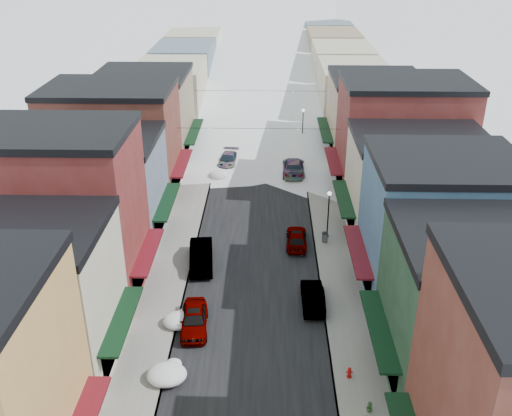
{
  "coord_description": "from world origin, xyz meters",
  "views": [
    {
      "loc": [
        1.05,
        -14.94,
        24.1
      ],
      "look_at": [
        0.0,
        29.98,
        2.19
      ],
      "focal_mm": 40.0,
      "sensor_mm": 36.0,
      "label": 1
    }
  ],
  "objects_px": {
    "car_dark_hatch": "(201,256)",
    "car_green_sedan": "(313,297)",
    "trash_can": "(325,237)",
    "fire_hydrant": "(349,373)",
    "car_silver_sedan": "(194,319)",
    "streetlamp_near": "(329,209)"
  },
  "relations": [
    {
      "from": "car_dark_hatch",
      "to": "trash_can",
      "type": "height_order",
      "value": "car_dark_hatch"
    },
    {
      "from": "car_dark_hatch",
      "to": "car_green_sedan",
      "type": "relative_size",
      "value": 1.17
    },
    {
      "from": "car_green_sedan",
      "to": "streetlamp_near",
      "type": "height_order",
      "value": "streetlamp_near"
    },
    {
      "from": "car_dark_hatch",
      "to": "car_green_sedan",
      "type": "xyz_separation_m",
      "value": [
        8.52,
        -5.18,
        -0.12
      ]
    },
    {
      "from": "car_silver_sedan",
      "to": "car_green_sedan",
      "type": "xyz_separation_m",
      "value": [
        8.1,
        2.86,
        -0.03
      ]
    },
    {
      "from": "fire_hydrant",
      "to": "streetlamp_near",
      "type": "xyz_separation_m",
      "value": [
        0.22,
        17.37,
        2.39
      ]
    },
    {
      "from": "car_green_sedan",
      "to": "trash_can",
      "type": "xyz_separation_m",
      "value": [
        1.62,
        8.99,
        -0.12
      ]
    },
    {
      "from": "car_silver_sedan",
      "to": "fire_hydrant",
      "type": "bearing_deg",
      "value": -29.7
    },
    {
      "from": "car_silver_sedan",
      "to": "car_green_sedan",
      "type": "relative_size",
      "value": 1.01
    },
    {
      "from": "streetlamp_near",
      "to": "car_dark_hatch",
      "type": "bearing_deg",
      "value": -155.43
    },
    {
      "from": "car_silver_sedan",
      "to": "trash_can",
      "type": "distance_m",
      "value": 15.33
    },
    {
      "from": "fire_hydrant",
      "to": "trash_can",
      "type": "bearing_deg",
      "value": 90.22
    },
    {
      "from": "car_green_sedan",
      "to": "trash_can",
      "type": "relative_size",
      "value": 4.99
    },
    {
      "from": "fire_hydrant",
      "to": "trash_can",
      "type": "relative_size",
      "value": 0.79
    },
    {
      "from": "trash_can",
      "to": "streetlamp_near",
      "type": "relative_size",
      "value": 0.2
    },
    {
      "from": "fire_hydrant",
      "to": "car_silver_sedan",
      "type": "bearing_deg",
      "value": 154.98
    },
    {
      "from": "fire_hydrant",
      "to": "trash_can",
      "type": "height_order",
      "value": "trash_can"
    },
    {
      "from": "car_silver_sedan",
      "to": "trash_can",
      "type": "height_order",
      "value": "car_silver_sedan"
    },
    {
      "from": "car_silver_sedan",
      "to": "car_dark_hatch",
      "type": "bearing_deg",
      "value": 88.26
    },
    {
      "from": "car_dark_hatch",
      "to": "car_green_sedan",
      "type": "bearing_deg",
      "value": -37.39
    },
    {
      "from": "car_silver_sedan",
      "to": "fire_hydrant",
      "type": "height_order",
      "value": "car_silver_sedan"
    },
    {
      "from": "trash_can",
      "to": "fire_hydrant",
      "type": "bearing_deg",
      "value": -89.78
    }
  ]
}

